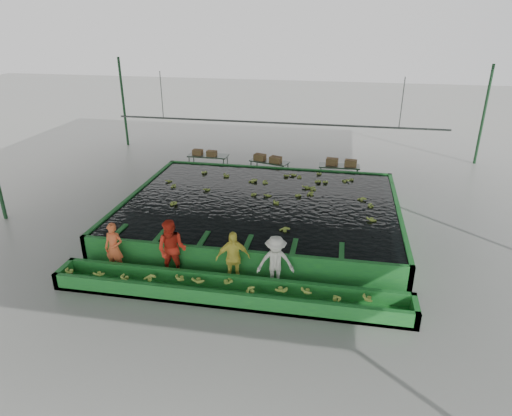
% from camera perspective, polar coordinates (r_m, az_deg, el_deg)
% --- Properties ---
extents(ground, '(80.00, 80.00, 0.00)m').
position_cam_1_polar(ground, '(15.90, -0.34, -4.01)').
color(ground, gray).
rests_on(ground, ground).
extents(shed_roof, '(20.00, 22.00, 0.04)m').
position_cam_1_polar(shed_roof, '(14.31, -0.38, 14.07)').
color(shed_roof, gray).
rests_on(shed_roof, shed_posts).
extents(shed_posts, '(20.00, 22.00, 5.00)m').
position_cam_1_polar(shed_posts, '(14.92, -0.36, 4.55)').
color(shed_posts, '#1D4525').
rests_on(shed_posts, ground).
extents(flotation_tank, '(10.00, 8.00, 0.90)m').
position_cam_1_polar(flotation_tank, '(17.04, 0.63, -0.39)').
color(flotation_tank, '#1D7028').
rests_on(flotation_tank, ground).
extents(tank_water, '(9.70, 7.70, 0.00)m').
position_cam_1_polar(tank_water, '(16.88, 0.63, 0.86)').
color(tank_water, black).
rests_on(tank_water, flotation_tank).
extents(sorting_trough, '(10.00, 1.00, 0.50)m').
position_cam_1_polar(sorting_trough, '(12.74, -3.49, -10.34)').
color(sorting_trough, '#1D7028').
rests_on(sorting_trough, ground).
extents(cableway_rail, '(0.08, 0.08, 14.00)m').
position_cam_1_polar(cableway_rail, '(19.53, 2.50, 10.59)').
color(cableway_rail, '#59605B').
rests_on(cableway_rail, shed_roof).
extents(rail_hanger_left, '(0.04, 0.04, 2.00)m').
position_cam_1_polar(rail_hanger_left, '(20.64, -11.72, 13.67)').
color(rail_hanger_left, '#59605B').
rests_on(rail_hanger_left, shed_roof).
extents(rail_hanger_right, '(0.04, 0.04, 2.00)m').
position_cam_1_polar(rail_hanger_right, '(19.28, 17.79, 12.40)').
color(rail_hanger_right, '#59605B').
rests_on(rail_hanger_right, shed_roof).
extents(worker_a, '(0.59, 0.39, 1.59)m').
position_cam_1_polar(worker_a, '(14.35, -17.32, -4.80)').
color(worker_a, orange).
rests_on(worker_a, ground).
extents(worker_b, '(0.92, 0.73, 1.85)m').
position_cam_1_polar(worker_b, '(13.57, -10.47, -5.15)').
color(worker_b, red).
rests_on(worker_b, ground).
extents(worker_c, '(1.06, 0.74, 1.67)m').
position_cam_1_polar(worker_c, '(13.11, -2.92, -6.28)').
color(worker_c, '#F8EB52').
rests_on(worker_c, ground).
extents(worker_d, '(1.16, 0.81, 1.64)m').
position_cam_1_polar(worker_d, '(12.91, 2.45, -6.85)').
color(worker_d, beige).
rests_on(worker_d, ground).
extents(packing_table_left, '(1.94, 0.79, 0.88)m').
position_cam_1_polar(packing_table_left, '(22.62, -5.96, 5.55)').
color(packing_table_left, '#59605B').
rests_on(packing_table_left, ground).
extents(packing_table_mid, '(1.95, 1.21, 0.83)m').
position_cam_1_polar(packing_table_mid, '(21.75, 1.68, 4.87)').
color(packing_table_mid, '#59605B').
rests_on(packing_table_mid, ground).
extents(packing_table_right, '(1.86, 0.78, 0.84)m').
position_cam_1_polar(packing_table_right, '(21.40, 10.30, 4.19)').
color(packing_table_right, '#59605B').
rests_on(packing_table_right, ground).
extents(box_stack_left, '(1.23, 0.46, 0.26)m').
position_cam_1_polar(box_stack_left, '(22.44, -6.42, 6.56)').
color(box_stack_left, brown).
rests_on(box_stack_left, packing_table_left).
extents(box_stack_mid, '(1.40, 0.77, 0.29)m').
position_cam_1_polar(box_stack_mid, '(21.54, 1.46, 5.85)').
color(box_stack_mid, brown).
rests_on(box_stack_mid, packing_table_mid).
extents(box_stack_right, '(1.40, 0.52, 0.30)m').
position_cam_1_polar(box_stack_right, '(21.28, 10.59, 5.25)').
color(box_stack_right, brown).
rests_on(box_stack_right, packing_table_right).
extents(floating_bananas, '(8.13, 5.54, 0.11)m').
position_cam_1_polar(floating_bananas, '(17.61, 1.09, 1.84)').
color(floating_bananas, '#96B13E').
rests_on(floating_bananas, tank_water).
extents(trough_bananas, '(9.20, 0.61, 0.12)m').
position_cam_1_polar(trough_bananas, '(12.66, -3.51, -9.77)').
color(trough_bananas, '#96B13E').
rests_on(trough_bananas, sorting_trough).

